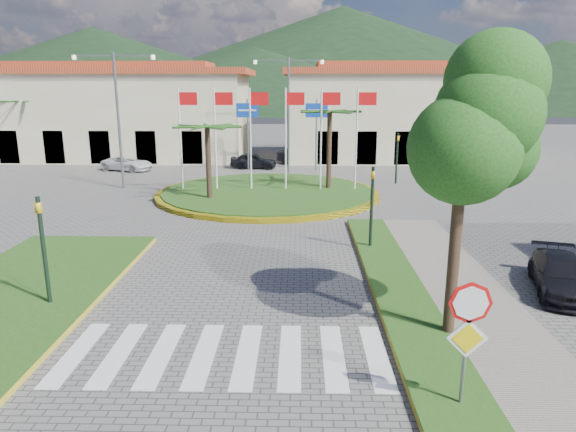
{
  "coord_description": "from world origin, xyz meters",
  "views": [
    {
      "loc": [
        1.79,
        -6.72,
        6.04
      ],
      "look_at": [
        1.46,
        8.0,
        2.33
      ],
      "focal_mm": 32.0,
      "sensor_mm": 36.0,
      "label": 1
    }
  ],
  "objects_px": {
    "deciduous_tree": "(465,127)",
    "car_dark_b": "(302,155)",
    "white_van": "(127,163)",
    "car_side_right": "(562,275)",
    "car_dark_a": "(253,161)",
    "stop_sign": "(468,326)",
    "roundabout_island": "(268,193)"
  },
  "relations": [
    {
      "from": "deciduous_tree",
      "to": "car_dark_b",
      "type": "relative_size",
      "value": 1.71
    },
    {
      "from": "white_van",
      "to": "car_side_right",
      "type": "relative_size",
      "value": 1.02
    },
    {
      "from": "white_van",
      "to": "deciduous_tree",
      "type": "bearing_deg",
      "value": -126.82
    },
    {
      "from": "deciduous_tree",
      "to": "car_side_right",
      "type": "bearing_deg",
      "value": 35.29
    },
    {
      "from": "car_dark_b",
      "to": "car_side_right",
      "type": "bearing_deg",
      "value": -156.85
    },
    {
      "from": "car_dark_b",
      "to": "white_van",
      "type": "bearing_deg",
      "value": 114.19
    },
    {
      "from": "car_dark_a",
      "to": "car_side_right",
      "type": "xyz_separation_m",
      "value": [
        11.42,
        -24.08,
        -0.05
      ]
    },
    {
      "from": "stop_sign",
      "to": "car_side_right",
      "type": "height_order",
      "value": "stop_sign"
    },
    {
      "from": "roundabout_island",
      "to": "car_side_right",
      "type": "bearing_deg",
      "value": -55.33
    },
    {
      "from": "white_van",
      "to": "car_dark_a",
      "type": "bearing_deg",
      "value": -61.41
    },
    {
      "from": "deciduous_tree",
      "to": "car_dark_a",
      "type": "relative_size",
      "value": 1.95
    },
    {
      "from": "car_side_right",
      "to": "car_dark_b",
      "type": "bearing_deg",
      "value": 121.99
    },
    {
      "from": "deciduous_tree",
      "to": "car_side_right",
      "type": "height_order",
      "value": "deciduous_tree"
    },
    {
      "from": "roundabout_island",
      "to": "car_dark_a",
      "type": "distance_m",
      "value": 10.21
    },
    {
      "from": "car_side_right",
      "to": "white_van",
      "type": "bearing_deg",
      "value": 148.14
    },
    {
      "from": "stop_sign",
      "to": "car_side_right",
      "type": "relative_size",
      "value": 0.71
    },
    {
      "from": "stop_sign",
      "to": "car_dark_a",
      "type": "xyz_separation_m",
      "value": [
        -6.62,
        30.1,
        -1.2
      ]
    },
    {
      "from": "stop_sign",
      "to": "white_van",
      "type": "distance_m",
      "value": 32.9
    },
    {
      "from": "stop_sign",
      "to": "white_van",
      "type": "bearing_deg",
      "value": 118.85
    },
    {
      "from": "car_side_right",
      "to": "car_dark_a",
      "type": "bearing_deg",
      "value": 131.3
    },
    {
      "from": "deciduous_tree",
      "to": "car_dark_b",
      "type": "height_order",
      "value": "deciduous_tree"
    },
    {
      "from": "roundabout_island",
      "to": "stop_sign",
      "type": "distance_m",
      "value": 20.69
    },
    {
      "from": "deciduous_tree",
      "to": "roundabout_island",
      "type": "bearing_deg",
      "value": 107.91
    },
    {
      "from": "car_dark_b",
      "to": "car_side_right",
      "type": "relative_size",
      "value": 1.06
    },
    {
      "from": "deciduous_tree",
      "to": "white_van",
      "type": "xyz_separation_m",
      "value": [
        -16.46,
        25.76,
        -4.64
      ]
    },
    {
      "from": "stop_sign",
      "to": "white_van",
      "type": "height_order",
      "value": "stop_sign"
    },
    {
      "from": "stop_sign",
      "to": "car_dark_a",
      "type": "bearing_deg",
      "value": 102.4
    },
    {
      "from": "stop_sign",
      "to": "white_van",
      "type": "relative_size",
      "value": 0.69
    },
    {
      "from": "car_dark_a",
      "to": "roundabout_island",
      "type": "bearing_deg",
      "value": -165.28
    },
    {
      "from": "white_van",
      "to": "car_dark_b",
      "type": "distance_m",
      "value": 13.56
    },
    {
      "from": "white_van",
      "to": "car_dark_b",
      "type": "height_order",
      "value": "car_dark_b"
    },
    {
      "from": "roundabout_island",
      "to": "deciduous_tree",
      "type": "bearing_deg",
      "value": -72.09
    }
  ]
}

